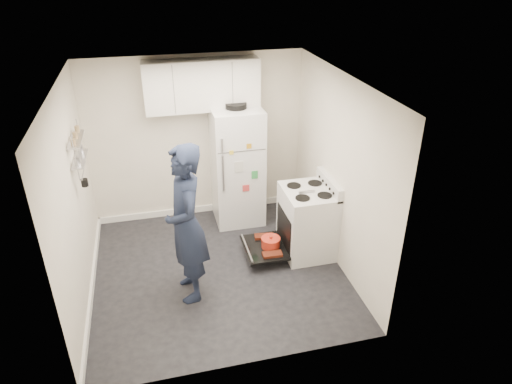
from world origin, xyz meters
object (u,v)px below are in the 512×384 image
object	(u,v)px
open_oven_door	(267,245)
person	(186,225)
electric_range	(306,222)
refrigerator	(237,166)

from	to	relation	value
open_oven_door	person	size ratio (longest dim) A/B	0.36
electric_range	person	distance (m)	1.80
open_oven_door	person	world-z (taller)	person
electric_range	refrigerator	distance (m)	1.39
open_oven_door	refrigerator	bearing A→B (deg)	98.51
electric_range	open_oven_door	bearing A→B (deg)	-179.11
open_oven_door	person	xyz separation A→B (m)	(-1.09, -0.49, 0.80)
open_oven_door	refrigerator	distance (m)	1.33
refrigerator	person	xyz separation A→B (m)	(-0.93, -1.60, 0.07)
electric_range	person	world-z (taller)	person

